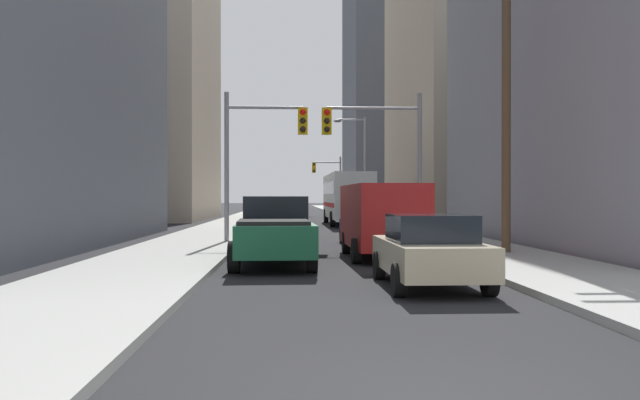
{
  "coord_description": "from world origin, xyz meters",
  "views": [
    {
      "loc": [
        -1.34,
        -5.78,
        1.88
      ],
      "look_at": [
        0.0,
        23.43,
        1.75
      ],
      "focal_mm": 37.0,
      "sensor_mm": 36.0,
      "label": 1
    }
  ],
  "objects_px": {
    "sedan_black": "(286,211)",
    "traffic_signal_near_right": "(377,142)",
    "traffic_signal_near_left": "(262,143)",
    "sedan_beige": "(429,250)",
    "cargo_van_red": "(382,216)",
    "traffic_signal_far_right": "(328,176)",
    "sedan_blue": "(368,225)",
    "sedan_silver": "(286,220)",
    "pickup_truck_green": "(275,231)",
    "sedan_white": "(288,214)",
    "city_bus": "(347,196)"
  },
  "relations": [
    {
      "from": "sedan_black",
      "to": "traffic_signal_near_right",
      "type": "xyz_separation_m",
      "value": [
        3.78,
        -24.78,
        3.28
      ]
    },
    {
      "from": "sedan_black",
      "to": "traffic_signal_near_left",
      "type": "distance_m",
      "value": 25.0
    },
    {
      "from": "sedan_beige",
      "to": "cargo_van_red",
      "type": "bearing_deg",
      "value": 90.67
    },
    {
      "from": "traffic_signal_far_right",
      "to": "sedan_beige",
      "type": "bearing_deg",
      "value": -91.1
    },
    {
      "from": "cargo_van_red",
      "to": "traffic_signal_near_left",
      "type": "bearing_deg",
      "value": 123.93
    },
    {
      "from": "sedan_blue",
      "to": "sedan_beige",
      "type": "bearing_deg",
      "value": -90.6
    },
    {
      "from": "sedan_silver",
      "to": "sedan_black",
      "type": "height_order",
      "value": "same"
    },
    {
      "from": "pickup_truck_green",
      "to": "traffic_signal_far_right",
      "type": "distance_m",
      "value": 49.06
    },
    {
      "from": "sedan_silver",
      "to": "sedan_beige",
      "type": "bearing_deg",
      "value": -80.17
    },
    {
      "from": "sedan_beige",
      "to": "traffic_signal_near_right",
      "type": "bearing_deg",
      "value": 87.42
    },
    {
      "from": "sedan_blue",
      "to": "sedan_black",
      "type": "distance_m",
      "value": 25.44
    },
    {
      "from": "sedan_white",
      "to": "cargo_van_red",
      "type": "bearing_deg",
      "value": -83.01
    },
    {
      "from": "pickup_truck_green",
      "to": "traffic_signal_near_right",
      "type": "height_order",
      "value": "traffic_signal_near_right"
    },
    {
      "from": "sedan_silver",
      "to": "sedan_black",
      "type": "xyz_separation_m",
      "value": [
        -0.13,
        19.3,
        0.0
      ]
    },
    {
      "from": "sedan_blue",
      "to": "sedan_silver",
      "type": "relative_size",
      "value": 1.0
    },
    {
      "from": "cargo_van_red",
      "to": "sedan_beige",
      "type": "relative_size",
      "value": 1.25
    },
    {
      "from": "sedan_silver",
      "to": "sedan_white",
      "type": "height_order",
      "value": "same"
    },
    {
      "from": "sedan_silver",
      "to": "traffic_signal_near_left",
      "type": "xyz_separation_m",
      "value": [
        -0.91,
        -5.48,
        3.25
      ]
    },
    {
      "from": "pickup_truck_green",
      "to": "sedan_silver",
      "type": "relative_size",
      "value": 1.3
    },
    {
      "from": "sedan_beige",
      "to": "sedan_blue",
      "type": "bearing_deg",
      "value": 89.4
    },
    {
      "from": "pickup_truck_green",
      "to": "sedan_blue",
      "type": "xyz_separation_m",
      "value": [
        3.44,
        7.35,
        -0.16
      ]
    },
    {
      "from": "city_bus",
      "to": "traffic_signal_near_left",
      "type": "height_order",
      "value": "traffic_signal_near_left"
    },
    {
      "from": "cargo_van_red",
      "to": "traffic_signal_near_right",
      "type": "relative_size",
      "value": 0.88
    },
    {
      "from": "traffic_signal_far_right",
      "to": "sedan_silver",
      "type": "bearing_deg",
      "value": -96.62
    },
    {
      "from": "pickup_truck_green",
      "to": "sedan_white",
      "type": "distance_m",
      "value": 26.04
    },
    {
      "from": "sedan_blue",
      "to": "traffic_signal_near_right",
      "type": "xyz_separation_m",
      "value": [
        0.43,
        0.44,
        3.28
      ]
    },
    {
      "from": "sedan_blue",
      "to": "sedan_black",
      "type": "relative_size",
      "value": 1.01
    },
    {
      "from": "traffic_signal_far_right",
      "to": "sedan_black",
      "type": "bearing_deg",
      "value": -104.68
    },
    {
      "from": "traffic_signal_near_right",
      "to": "sedan_beige",
      "type": "bearing_deg",
      "value": -92.58
    },
    {
      "from": "sedan_blue",
      "to": "sedan_white",
      "type": "height_order",
      "value": "same"
    },
    {
      "from": "traffic_signal_near_right",
      "to": "city_bus",
      "type": "bearing_deg",
      "value": 88.82
    },
    {
      "from": "cargo_van_red",
      "to": "sedan_black",
      "type": "relative_size",
      "value": 1.25
    },
    {
      "from": "cargo_van_red",
      "to": "sedan_black",
      "type": "distance_m",
      "value": 30.79
    },
    {
      "from": "cargo_van_red",
      "to": "traffic_signal_near_right",
      "type": "bearing_deg",
      "value": 83.8
    },
    {
      "from": "sedan_white",
      "to": "sedan_black",
      "type": "xyz_separation_m",
      "value": [
        -0.19,
        6.52,
        0.0
      ]
    },
    {
      "from": "sedan_silver",
      "to": "traffic_signal_far_right",
      "type": "xyz_separation_m",
      "value": [
        4.12,
        35.5,
        3.23
      ]
    },
    {
      "from": "sedan_silver",
      "to": "sedan_blue",
      "type": "bearing_deg",
      "value": -61.42
    },
    {
      "from": "traffic_signal_near_left",
      "to": "traffic_signal_near_right",
      "type": "relative_size",
      "value": 1.0
    },
    {
      "from": "sedan_black",
      "to": "traffic_signal_near_right",
      "type": "relative_size",
      "value": 0.7
    },
    {
      "from": "pickup_truck_green",
      "to": "sedan_beige",
      "type": "xyz_separation_m",
      "value": [
        3.32,
        -4.62,
        -0.16
      ]
    },
    {
      "from": "sedan_black",
      "to": "traffic_signal_near_left",
      "type": "bearing_deg",
      "value": -91.81
    },
    {
      "from": "sedan_blue",
      "to": "sedan_silver",
      "type": "distance_m",
      "value": 6.74
    },
    {
      "from": "traffic_signal_near_right",
      "to": "sedan_silver",
      "type": "bearing_deg",
      "value": 123.72
    },
    {
      "from": "pickup_truck_green",
      "to": "traffic_signal_far_right",
      "type": "xyz_separation_m",
      "value": [
        4.34,
        48.77,
        3.07
      ]
    },
    {
      "from": "pickup_truck_green",
      "to": "sedan_blue",
      "type": "height_order",
      "value": "pickup_truck_green"
    },
    {
      "from": "sedan_beige",
      "to": "traffic_signal_near_right",
      "type": "xyz_separation_m",
      "value": [
        0.56,
        12.41,
        3.28
      ]
    },
    {
      "from": "traffic_signal_near_left",
      "to": "traffic_signal_far_right",
      "type": "relative_size",
      "value": 1.0
    },
    {
      "from": "sedan_beige",
      "to": "sedan_black",
      "type": "height_order",
      "value": "same"
    },
    {
      "from": "traffic_signal_far_right",
      "to": "traffic_signal_near_right",
      "type": "bearing_deg",
      "value": -90.65
    },
    {
      "from": "sedan_black",
      "to": "traffic_signal_far_right",
      "type": "relative_size",
      "value": 0.7
    }
  ]
}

